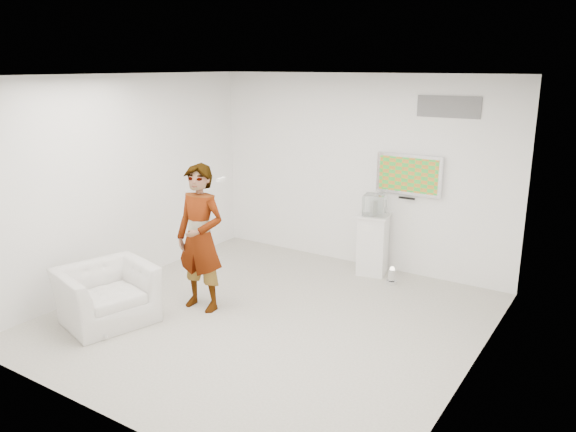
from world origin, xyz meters
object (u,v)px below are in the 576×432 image
object	(u,v)px
tv	(409,174)
floor_uplight	(392,276)
armchair	(107,294)
person	(200,238)
pedestal	(373,244)

from	to	relation	value
tv	floor_uplight	distance (m)	1.51
armchair	tv	bearing A→B (deg)	-18.57
person	floor_uplight	world-z (taller)	person
person	pedestal	world-z (taller)	person
armchair	pedestal	world-z (taller)	pedestal
person	floor_uplight	size ratio (longest dim) A/B	7.58
person	pedestal	xyz separation A→B (m)	(1.35, 2.37, -0.50)
tv	armchair	bearing A→B (deg)	-124.88
tv	floor_uplight	size ratio (longest dim) A/B	3.94
pedestal	armchair	bearing A→B (deg)	-122.11
armchair	pedestal	size ratio (longest dim) A/B	1.17
tv	person	bearing A→B (deg)	-123.85
person	armchair	xyz separation A→B (m)	(-0.73, -0.95, -0.61)
tv	floor_uplight	world-z (taller)	tv
pedestal	person	bearing A→B (deg)	-119.70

